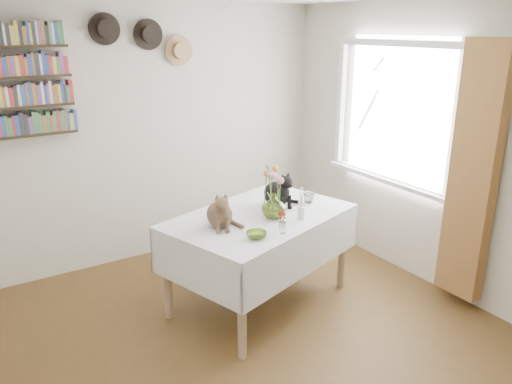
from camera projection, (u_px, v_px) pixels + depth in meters
room at (266, 202)px, 3.06m from camera, size 4.08×4.58×2.58m
window at (394, 125)px, 4.65m from camera, size 0.12×1.52×1.32m
curtain at (473, 175)px, 3.96m from camera, size 0.12×0.38×2.10m
dining_table at (260, 237)px, 4.15m from camera, size 1.72×1.37×0.81m
tabby_cat at (219, 208)px, 3.80m from camera, size 0.28×0.31×0.31m
black_cat at (276, 188)px, 4.25m from camera, size 0.25×0.30×0.32m
flower_vase at (274, 206)px, 3.99m from camera, size 0.20×0.20×0.21m
green_bowl at (257, 235)px, 3.63m from camera, size 0.18×0.18×0.05m
drinking_glass at (309, 198)px, 4.34m from camera, size 0.11×0.11×0.10m
candlestick at (301, 212)px, 3.97m from camera, size 0.05×0.05×0.20m
berry_jar at (282, 221)px, 3.70m from camera, size 0.05×0.05×0.21m
porcelain_figurine at (301, 192)px, 4.53m from camera, size 0.04×0.04×0.08m
flower_bouquet at (273, 177)px, 3.92m from camera, size 0.17×0.12×0.39m
bookshelf_unit at (6, 82)px, 4.04m from camera, size 1.00×0.16×0.91m
wall_hats at (146, 38)px, 4.58m from camera, size 0.98×0.09×0.48m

